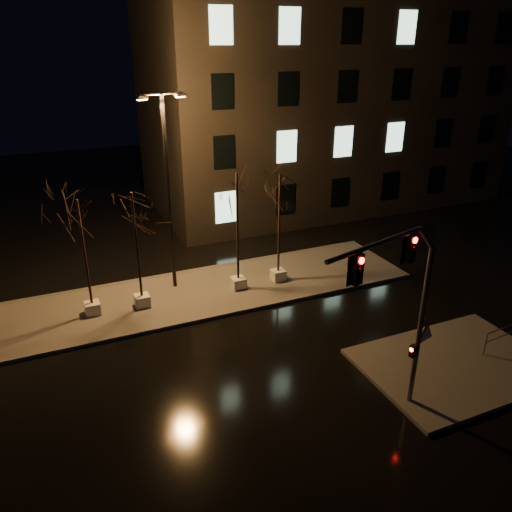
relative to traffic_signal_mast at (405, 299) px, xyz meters
name	(u,v)px	position (x,y,z in m)	size (l,w,h in m)	color
ground	(238,363)	(-3.49, 4.77, -4.38)	(90.00, 90.00, 0.00)	black
median	(192,294)	(-3.49, 10.77, -4.31)	(22.00, 5.00, 0.15)	#4D4A44
sidewalk_corner	(455,364)	(4.01, 1.27, -4.31)	(7.00, 5.00, 0.15)	#4D4A44
building	(324,98)	(10.51, 22.77, 3.12)	(25.00, 12.00, 15.00)	black
tree_1	(81,227)	(-8.13, 10.60, -0.10)	(1.80, 1.80, 5.45)	beige
tree_2	(134,219)	(-5.95, 10.41, -0.02)	(1.80, 1.80, 5.55)	beige
tree_3	(237,200)	(-1.25, 10.34, 0.26)	(1.80, 1.80, 5.92)	beige
tree_4	(280,200)	(0.94, 10.36, 0.02)	(1.80, 1.80, 5.61)	beige
traffic_signal_mast	(405,299)	(0.00, 0.00, 0.00)	(5.13, 1.38, 6.44)	#5B5E63
streetlight_main	(168,182)	(-4.05, 11.82, 1.06)	(2.27, 0.83, 9.18)	black
guard_rail_a	(505,333)	(6.49, 1.35, -3.61)	(2.22, 0.24, 0.96)	#5B5E63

